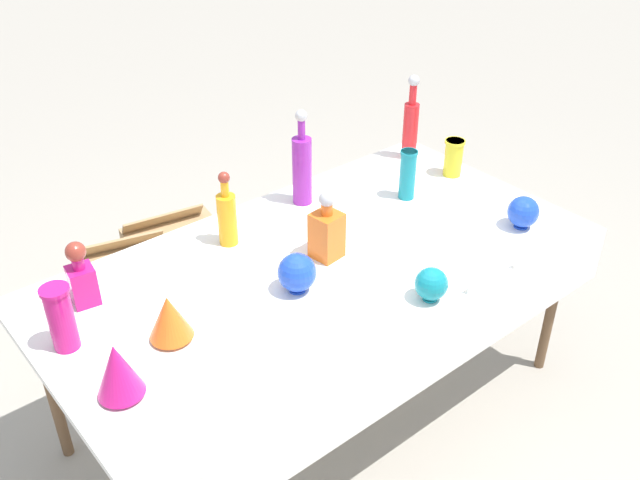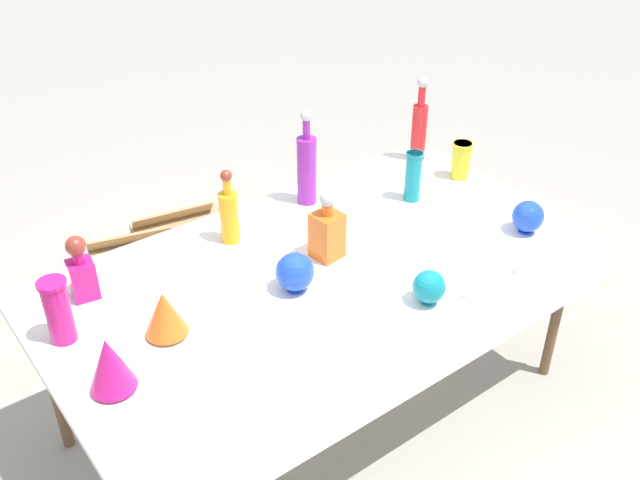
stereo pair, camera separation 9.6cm
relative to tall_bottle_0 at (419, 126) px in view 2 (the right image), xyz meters
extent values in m
plane|color=#A0998C|center=(-0.90, -0.42, -0.93)|extent=(40.00, 40.00, 0.00)
cube|color=white|center=(-0.90, -0.42, -0.19)|extent=(2.10, 1.10, 0.03)
cube|color=white|center=(-0.90, -0.97, -0.29)|extent=(2.10, 0.01, 0.24)
cylinder|color=brown|center=(0.05, -0.87, -0.57)|extent=(0.04, 0.04, 0.73)
cylinder|color=brown|center=(-1.85, 0.03, -0.57)|extent=(0.04, 0.04, 0.73)
cylinder|color=brown|center=(0.05, 0.03, -0.57)|extent=(0.04, 0.04, 0.73)
cylinder|color=red|center=(0.00, 0.00, -0.04)|extent=(0.07, 0.07, 0.27)
cylinder|color=red|center=(0.00, 0.00, 0.15)|extent=(0.03, 0.03, 0.10)
sphere|color=#B2B2B7|center=(0.00, 0.00, 0.21)|extent=(0.05, 0.05, 0.05)
cylinder|color=orange|center=(-1.09, -0.09, -0.07)|extent=(0.07, 0.07, 0.21)
cylinder|color=orange|center=(-1.09, -0.09, 0.07)|extent=(0.03, 0.03, 0.07)
sphere|color=maroon|center=(-1.09, -0.09, 0.12)|extent=(0.04, 0.04, 0.04)
cylinder|color=purple|center=(-0.66, -0.02, -0.02)|extent=(0.08, 0.08, 0.30)
cylinder|color=purple|center=(-0.66, -0.02, 0.17)|extent=(0.03, 0.03, 0.09)
sphere|color=#B2B2B7|center=(-0.66, -0.02, 0.23)|extent=(0.05, 0.05, 0.05)
cube|color=#C61972|center=(-1.68, -0.09, -0.10)|extent=(0.10, 0.10, 0.14)
cylinder|color=#C61972|center=(-1.68, -0.09, 0.00)|extent=(0.04, 0.04, 0.05)
sphere|color=maroon|center=(-1.68, -0.09, 0.04)|extent=(0.07, 0.07, 0.07)
cube|color=orange|center=(-0.85, -0.40, -0.08)|extent=(0.12, 0.12, 0.19)
cylinder|color=orange|center=(-0.85, -0.40, 0.04)|extent=(0.04, 0.04, 0.05)
sphere|color=#B2B2B7|center=(-0.85, -0.40, 0.08)|extent=(0.06, 0.06, 0.06)
cylinder|color=#C61972|center=(-1.83, -0.27, -0.05)|extent=(0.08, 0.08, 0.23)
cylinder|color=#C61972|center=(-1.83, -0.27, 0.05)|extent=(0.09, 0.09, 0.01)
cylinder|color=teal|center=(-0.29, -0.27, -0.06)|extent=(0.07, 0.07, 0.22)
cylinder|color=teal|center=(-0.29, -0.27, 0.05)|extent=(0.08, 0.08, 0.01)
cylinder|color=yellow|center=(0.02, -0.26, -0.08)|extent=(0.08, 0.08, 0.17)
cylinder|color=yellow|center=(0.02, -0.26, 0.00)|extent=(0.09, 0.09, 0.01)
cylinder|color=orange|center=(-1.55, -0.45, -0.16)|extent=(0.07, 0.07, 0.01)
cone|color=orange|center=(-1.55, -0.45, -0.08)|extent=(0.14, 0.14, 0.15)
cylinder|color=#C61972|center=(-1.79, -0.58, -0.16)|extent=(0.08, 0.08, 0.01)
cone|color=#C61972|center=(-1.79, -0.58, -0.07)|extent=(0.14, 0.14, 0.18)
cylinder|color=blue|center=(-1.07, -0.50, -0.17)|extent=(0.06, 0.06, 0.01)
sphere|color=blue|center=(-1.07, -0.50, -0.09)|extent=(0.14, 0.14, 0.14)
cylinder|color=blue|center=(-0.11, -0.74, -0.17)|extent=(0.06, 0.06, 0.01)
sphere|color=blue|center=(-0.11, -0.74, -0.10)|extent=(0.13, 0.13, 0.13)
cylinder|color=teal|center=(-0.75, -0.84, -0.17)|extent=(0.05, 0.05, 0.01)
sphere|color=teal|center=(-0.75, -0.84, -0.10)|extent=(0.12, 0.12, 0.12)
cube|color=white|center=(-0.60, -0.90, -0.15)|extent=(0.06, 0.02, 0.04)
cube|color=white|center=(-0.34, -0.92, -0.15)|extent=(0.06, 0.03, 0.04)
cube|color=tan|center=(-1.18, 0.69, -0.77)|extent=(0.54, 0.46, 0.31)
cube|color=tan|center=(-1.18, 0.80, -0.58)|extent=(0.42, 0.17, 0.09)
cube|color=tan|center=(-0.87, 0.83, -0.80)|extent=(0.56, 0.50, 0.26)
cube|color=tan|center=(-0.87, 0.95, -0.63)|extent=(0.45, 0.14, 0.09)
camera|label=1|loc=(-2.31, -2.12, 1.36)|focal=40.00mm
camera|label=2|loc=(-2.23, -2.18, 1.36)|focal=40.00mm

